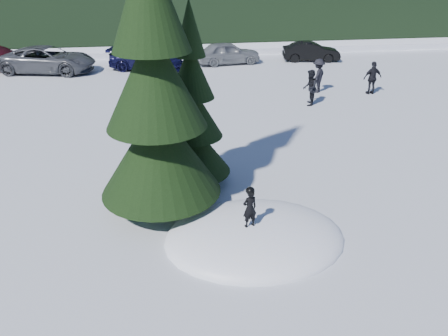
{
  "coord_description": "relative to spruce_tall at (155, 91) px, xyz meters",
  "views": [
    {
      "loc": [
        -2.11,
        -8.74,
        6.28
      ],
      "look_at": [
        -0.49,
        1.83,
        1.1
      ],
      "focal_mm": 35.0,
      "sensor_mm": 36.0,
      "label": 1
    }
  ],
  "objects": [
    {
      "name": "car_4",
      "position": [
        4.66,
        17.65,
        -2.61
      ],
      "size": [
        4.32,
        2.2,
        1.41
      ],
      "primitive_type": "imported",
      "rotation": [
        0.0,
        0.0,
        1.7
      ],
      "color": "gray",
      "rests_on": "ground"
    },
    {
      "name": "car_2",
      "position": [
        -6.34,
        16.98,
        -2.55
      ],
      "size": [
        5.97,
        3.75,
        1.54
      ],
      "primitive_type": "imported",
      "rotation": [
        0.0,
        0.0,
        1.34
      ],
      "color": "#4F5157",
      "rests_on": "ground"
    },
    {
      "name": "car_3",
      "position": [
        -0.5,
        16.81,
        -2.65
      ],
      "size": [
        4.93,
        3.0,
        1.34
      ],
      "primitive_type": "imported",
      "rotation": [
        0.0,
        0.0,
        1.31
      ],
      "color": "black",
      "rests_on": "ground"
    },
    {
      "name": "snow_mound",
      "position": [
        2.2,
        -1.8,
        -3.32
      ],
      "size": [
        4.48,
        3.52,
        0.96
      ],
      "primitive_type": "ellipsoid",
      "color": "white",
      "rests_on": "ground"
    },
    {
      "name": "child_skier",
      "position": [
        2.02,
        -1.94,
        -2.35
      ],
      "size": [
        0.41,
        0.32,
        0.98
      ],
      "primitive_type": "imported",
      "rotation": [
        0.0,
        0.0,
        3.41
      ],
      "color": "black",
      "rests_on": "snow_mound"
    },
    {
      "name": "adult_0",
      "position": [
        7.02,
        8.41,
        -2.49
      ],
      "size": [
        0.88,
        0.98,
        1.65
      ],
      "primitive_type": "imported",
      "rotation": [
        0.0,
        0.0,
        4.34
      ],
      "color": "black",
      "rests_on": "ground"
    },
    {
      "name": "spruce_short",
      "position": [
        1.0,
        1.4,
        -1.22
      ],
      "size": [
        2.2,
        2.2,
        5.37
      ],
      "color": "#311F10",
      "rests_on": "ground"
    },
    {
      "name": "spruce_tall",
      "position": [
        0.0,
        0.0,
        0.0
      ],
      "size": [
        3.2,
        3.2,
        8.6
      ],
      "color": "#311F10",
      "rests_on": "ground"
    },
    {
      "name": "ground",
      "position": [
        2.2,
        -1.8,
        -3.32
      ],
      "size": [
        200.0,
        200.0,
        0.0
      ],
      "primitive_type": "plane",
      "color": "white",
      "rests_on": "ground"
    },
    {
      "name": "adult_2",
      "position": [
        8.13,
        10.43,
        -2.47
      ],
      "size": [
        1.21,
        1.23,
        1.7
      ],
      "primitive_type": "imported",
      "rotation": [
        0.0,
        0.0,
        3.96
      ],
      "color": "black",
      "rests_on": "ground"
    },
    {
      "name": "adult_1",
      "position": [
        10.74,
        9.72,
        -2.5
      ],
      "size": [
        0.98,
        0.46,
        1.64
      ],
      "primitive_type": "imported",
      "rotation": [
        0.0,
        0.0,
        3.21
      ],
      "color": "black",
      "rests_on": "ground"
    },
    {
      "name": "car_5",
      "position": [
        10.28,
        17.7,
        -2.7
      ],
      "size": [
        3.91,
        1.92,
        1.23
      ],
      "primitive_type": "imported",
      "rotation": [
        0.0,
        0.0,
        1.4
      ],
      "color": "black",
      "rests_on": "ground"
    }
  ]
}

